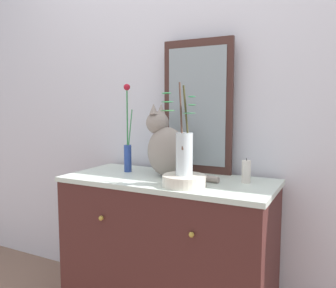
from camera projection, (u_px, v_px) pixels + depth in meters
name	position (u px, v px, depth m)	size (l,w,h in m)	color
wall_back	(193.00, 86.00, 2.03)	(4.40, 0.08, 2.60)	silver
sideboard	(168.00, 252.00, 1.84)	(1.10, 0.51, 0.80)	#48211E
mirror_leaning	(197.00, 107.00, 1.93)	(0.40, 0.03, 0.74)	#432620
cat_sitting	(166.00, 147.00, 1.84)	(0.43, 0.20, 0.39)	gray
vase_slim_green	(128.00, 146.00, 1.97)	(0.06, 0.04, 0.50)	#294394
bowl_porcelain	(184.00, 181.00, 1.62)	(0.21, 0.21, 0.05)	silver
vase_glass_clear	(184.00, 150.00, 1.60)	(0.19, 0.12, 0.43)	silver
candle_pillar	(246.00, 172.00, 1.69)	(0.04, 0.04, 0.12)	silver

